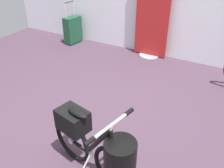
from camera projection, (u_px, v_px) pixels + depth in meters
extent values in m
plane|color=#473342|center=(97.00, 127.00, 2.85)|extent=(6.83, 6.83, 0.00)
cylinder|color=#B7B7BC|center=(149.00, 55.00, 4.56)|extent=(0.36, 0.36, 0.02)
cube|color=#A51E1E|center=(153.00, 11.00, 4.15)|extent=(0.60, 0.02, 1.59)
torus|color=black|center=(72.00, 140.00, 2.34)|extent=(0.46, 0.14, 0.47)
cylinder|color=#B7B7BC|center=(72.00, 140.00, 2.34)|extent=(0.07, 0.06, 0.06)
cylinder|color=black|center=(79.00, 146.00, 2.28)|extent=(0.21, 0.08, 0.05)
cylinder|color=black|center=(98.00, 142.00, 2.04)|extent=(0.33, 0.11, 0.46)
cylinder|color=black|center=(83.00, 134.00, 2.15)|extent=(0.13, 0.06, 0.39)
cylinder|color=black|center=(79.00, 146.00, 2.28)|extent=(0.21, 0.07, 0.04)
cylinder|color=black|center=(113.00, 151.00, 1.94)|extent=(0.08, 0.04, 0.42)
cylinder|color=black|center=(75.00, 128.00, 2.21)|extent=(0.14, 0.05, 0.38)
ellipsoid|color=black|center=(77.00, 112.00, 2.07)|extent=(0.23, 0.13, 0.05)
cylinder|color=#B7B7BC|center=(111.00, 128.00, 1.83)|extent=(0.03, 0.03, 0.04)
cylinder|color=#B7B7BC|center=(111.00, 126.00, 1.82)|extent=(0.12, 0.44, 0.03)
cylinder|color=black|center=(89.00, 142.00, 1.68)|extent=(0.05, 0.10, 0.04)
cylinder|color=black|center=(129.00, 112.00, 1.96)|extent=(0.05, 0.10, 0.04)
cylinder|color=#B7B7BC|center=(87.00, 152.00, 2.23)|extent=(0.14, 0.04, 0.14)
cylinder|color=black|center=(120.00, 154.00, 1.88)|extent=(0.31, 0.31, 0.22)
cube|color=black|center=(73.00, 120.00, 2.18)|extent=(0.32, 0.25, 0.20)
cube|color=#19472D|center=(73.00, 30.00, 4.99)|extent=(0.23, 0.38, 0.52)
cylinder|color=#B7B7BC|center=(65.00, 11.00, 4.72)|extent=(0.02, 0.02, 0.28)
cylinder|color=#B7B7BC|center=(74.00, 8.00, 4.88)|extent=(0.02, 0.02, 0.28)
cylinder|color=#19472D|center=(69.00, 2.00, 4.73)|extent=(0.05, 0.23, 0.02)
cylinder|color=black|center=(71.00, 44.00, 5.01)|extent=(0.04, 0.03, 0.04)
cylinder|color=black|center=(80.00, 41.00, 5.18)|extent=(0.04, 0.03, 0.04)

